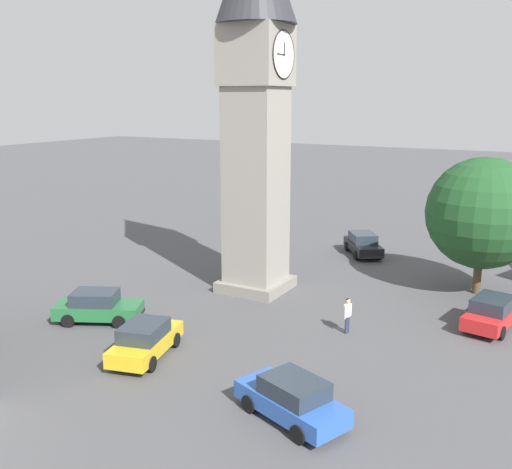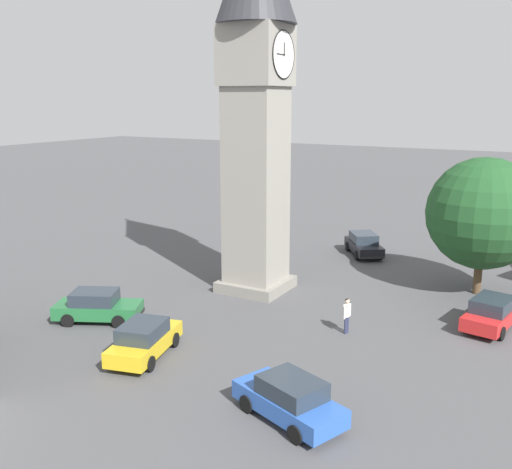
% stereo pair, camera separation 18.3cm
% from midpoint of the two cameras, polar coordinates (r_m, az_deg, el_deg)
% --- Properties ---
extents(ground_plane, '(200.00, 200.00, 0.00)m').
position_cam_midpoint_polar(ground_plane, '(33.56, -0.16, -5.32)').
color(ground_plane, '#4C4C4F').
extents(clock_tower, '(4.26, 4.26, 20.41)m').
position_cam_midpoint_polar(clock_tower, '(31.85, -0.17, 15.45)').
color(clock_tower, gray).
rests_on(clock_tower, ground).
extents(car_blue_kerb, '(3.31, 4.45, 1.53)m').
position_cam_midpoint_polar(car_blue_kerb, '(29.69, -15.31, -6.77)').
color(car_blue_kerb, '#236B38').
rests_on(car_blue_kerb, ground).
extents(car_silver_kerb, '(4.36, 2.38, 1.53)m').
position_cam_midpoint_polar(car_silver_kerb, '(30.04, 21.85, -7.03)').
color(car_silver_kerb, red).
rests_on(car_silver_kerb, ground).
extents(car_red_corner, '(3.07, 4.46, 1.53)m').
position_cam_midpoint_polar(car_red_corner, '(20.52, 3.22, -15.66)').
color(car_red_corner, '#2D5BB7').
rests_on(car_red_corner, ground).
extents(car_white_side, '(4.34, 3.76, 1.53)m').
position_cam_midpoint_polar(car_white_side, '(41.21, 10.24, -0.92)').
color(car_white_side, black).
rests_on(car_white_side, ground).
extents(car_black_far, '(4.41, 2.62, 1.53)m').
position_cam_midpoint_polar(car_black_far, '(25.36, -10.91, -10.02)').
color(car_black_far, gold).
rests_on(car_black_far, ground).
extents(pedestrian, '(0.56, 0.26, 1.69)m').
position_cam_midpoint_polar(pedestrian, '(27.52, 8.71, -7.49)').
color(pedestrian, '#2D3351').
rests_on(pedestrian, ground).
extents(tree, '(6.09, 6.09, 7.59)m').
position_cam_midpoint_polar(tree, '(34.02, 21.05, 1.94)').
color(tree, brown).
rests_on(tree, ground).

